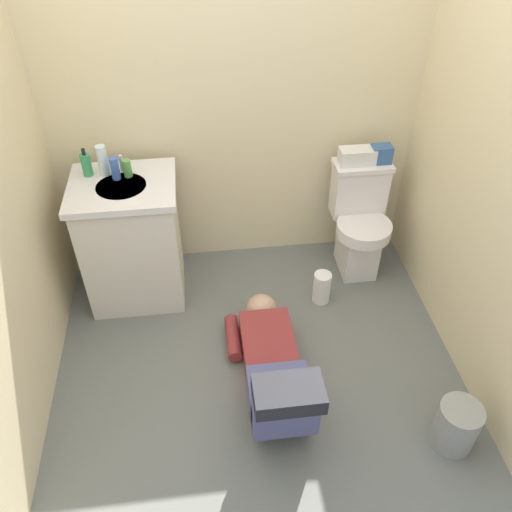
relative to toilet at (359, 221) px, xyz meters
The scene contains 15 objects.
ground_plane 1.12m from the toilet, 137.43° to the right, with size 2.74×2.93×0.04m, color slate.
wall_back 1.17m from the toilet, 159.11° to the left, with size 2.40×0.08×2.40m, color beige.
wall_right 1.16m from the toilet, 61.35° to the right, with size 0.08×1.93×2.40m, color beige.
toilet is the anchor object (origin of this frame).
vanity_cabinet 1.45m from the toilet, behind, with size 0.60×0.52×0.82m.
faucet 1.53m from the toilet, behind, with size 0.02×0.02×0.10m, color silver.
person_plumber 1.21m from the toilet, 126.43° to the right, with size 0.39×1.06×0.52m.
tissue_box 0.44m from the toilet, 116.43° to the left, with size 0.22×0.11×0.10m, color silver.
toiletry_bag 0.46m from the toilet, 40.77° to the left, with size 0.12×0.09×0.11m, color #33598C.
soap_dispenser 1.72m from the toilet, behind, with size 0.06×0.06×0.17m.
bottle_clear 1.64m from the toilet, behind, with size 0.06×0.06×0.18m, color silver.
bottle_blue 1.56m from the toilet, behind, with size 0.05×0.05×0.13m, color #3B61B5.
bottle_green 1.50m from the toilet, behind, with size 0.05×0.05×0.10m, color #529D47.
trash_can 1.40m from the toilet, 84.70° to the right, with size 0.21×0.21×0.27m, color gray.
paper_towel_roll 0.51m from the toilet, 133.20° to the right, with size 0.11×0.11×0.22m, color white.
Camera 1 is at (-0.24, -1.92, 2.40)m, focal length 36.69 mm.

